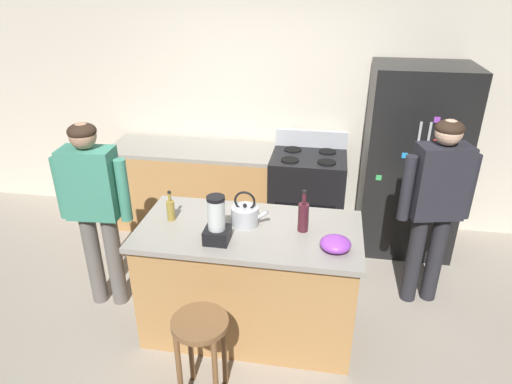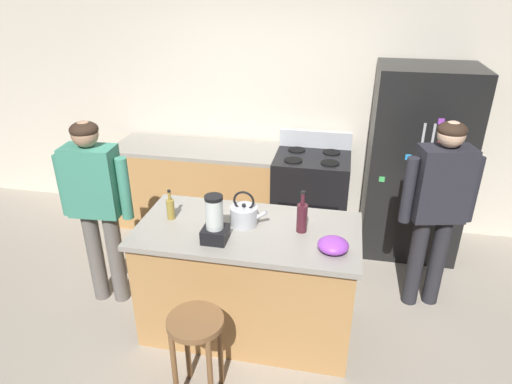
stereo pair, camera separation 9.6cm
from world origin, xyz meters
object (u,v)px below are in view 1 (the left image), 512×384
person_by_island_left (94,201)px  bottle_vinegar (171,209)px  stove_range (307,195)px  bar_stool (201,338)px  refrigerator (411,162)px  bottle_wine (303,216)px  kitchen_island (249,280)px  tea_kettle (245,215)px  person_by_sink_right (436,198)px  blender_appliance (217,223)px  mixing_bowl (336,244)px

person_by_island_left → bottle_vinegar: 0.66m
stove_range → bar_stool: size_ratio=1.70×
bottle_vinegar → refrigerator: bearing=37.3°
refrigerator → person_by_island_left: refrigerator is taller
bottle_wine → person_by_island_left: bearing=177.4°
kitchen_island → tea_kettle: bearing=124.5°
refrigerator → bottle_vinegar: bearing=-142.7°
bar_stool → refrigerator: bearing=55.5°
person_by_sink_right → tea_kettle: 1.53m
person_by_island_left → bottle_wine: (1.64, -0.07, 0.06)m
kitchen_island → stove_range: bearing=77.5°
blender_appliance → bottle_vinegar: 0.48m
stove_range → tea_kettle: size_ratio=3.96×
bar_stool → mixing_bowl: bearing=33.3°
person_by_island_left → bar_stool: (1.07, -0.81, -0.47)m
stove_range → tea_kettle: bearing=-104.3°
person_by_sink_right → kitchen_island: bearing=-156.7°
blender_appliance → bottle_wine: blender_appliance is taller
person_by_island_left → bottle_wine: person_by_island_left is taller
bottle_wine → tea_kettle: bearing=177.7°
stove_range → person_by_island_left: size_ratio=0.68×
kitchen_island → blender_appliance: (-0.18, -0.20, 0.60)m
refrigerator → bottle_vinegar: (-1.93, -1.47, 0.07)m
stove_range → person_by_island_left: person_by_island_left is taller
bottle_vinegar → bottle_wine: bearing=0.5°
blender_appliance → bottle_vinegar: (-0.41, 0.24, -0.06)m
stove_range → person_by_sink_right: person_by_sink_right is taller
person_by_sink_right → stove_range: bearing=138.7°
bar_stool → mixing_bowl: 1.06m
stove_range → tea_kettle: 1.60m
kitchen_island → person_by_sink_right: 1.60m
bottle_wine → bottle_vinegar: (-0.98, -0.01, -0.03)m
refrigerator → blender_appliance: refrigerator is taller
refrigerator → kitchen_island: bearing=-131.6°
bottle_vinegar → stove_range: bearing=58.0°
refrigerator → person_by_island_left: size_ratio=1.15×
tea_kettle → person_by_island_left: bearing=177.3°
kitchen_island → person_by_island_left: 1.36m
refrigerator → person_by_sink_right: bearing=-86.2°
kitchen_island → stove_range: (0.34, 1.52, 0.01)m
stove_range → person_by_island_left: (-1.59, -1.41, 0.50)m
person_by_island_left → tea_kettle: 1.22m
refrigerator → tea_kettle: size_ratio=6.72×
kitchen_island → person_by_island_left: size_ratio=1.01×
bottle_vinegar → mixing_bowl: size_ratio=1.14×
bar_stool → blender_appliance: 0.74m
mixing_bowl → kitchen_island: bearing=163.9°
kitchen_island → bottle_wine: 0.69m
stove_range → refrigerator: bearing=-1.4°
person_by_island_left → person_by_sink_right: size_ratio=0.99×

